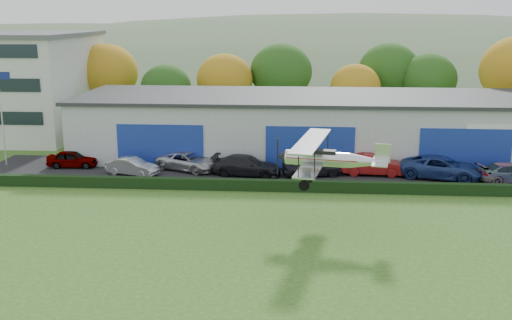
# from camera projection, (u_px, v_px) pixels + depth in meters

# --- Properties ---
(ground) EXTENTS (300.00, 300.00, 0.00)m
(ground) POSITION_uv_depth(u_px,v_px,m) (204.00, 292.00, 27.01)
(ground) COLOR #2F5A1C
(ground) RESTS_ON ground
(apron) EXTENTS (48.00, 9.00, 0.05)m
(apron) POSITION_uv_depth(u_px,v_px,m) (284.00, 173.00, 47.14)
(apron) COLOR black
(apron) RESTS_ON ground
(hedge) EXTENTS (46.00, 0.60, 0.80)m
(hedge) POSITION_uv_depth(u_px,v_px,m) (282.00, 186.00, 42.40)
(hedge) COLOR black
(hedge) RESTS_ON ground
(hangar) EXTENTS (40.60, 12.60, 5.30)m
(hangar) POSITION_uv_depth(u_px,v_px,m) (309.00, 125.00, 53.14)
(hangar) COLOR #B2B7BC
(hangar) RESTS_ON ground
(flagpole) EXTENTS (1.05, 0.10, 8.00)m
(flagpole) POSITION_uv_depth(u_px,v_px,m) (2.00, 108.00, 48.63)
(flagpole) COLOR silver
(flagpole) RESTS_ON ground
(tree_belt) EXTENTS (75.70, 13.22, 10.12)m
(tree_belt) POSITION_uv_depth(u_px,v_px,m) (270.00, 77.00, 65.00)
(tree_belt) COLOR #3D2614
(tree_belt) RESTS_ON ground
(distant_hills) EXTENTS (430.00, 196.00, 56.00)m
(distant_hills) POSITION_uv_depth(u_px,v_px,m) (269.00, 108.00, 166.08)
(distant_hills) COLOR #4C6642
(distant_hills) RESTS_ON ground
(car_0) EXTENTS (4.09, 1.83, 1.37)m
(car_0) POSITION_uv_depth(u_px,v_px,m) (72.00, 159.00, 48.83)
(car_0) COLOR gray
(car_0) RESTS_ON apron
(car_1) EXTENTS (4.32, 2.60, 1.34)m
(car_1) POSITION_uv_depth(u_px,v_px,m) (132.00, 166.00, 46.45)
(car_1) COLOR silver
(car_1) RESTS_ON apron
(car_2) EXTENTS (5.65, 4.27, 1.43)m
(car_2) POSITION_uv_depth(u_px,v_px,m) (188.00, 161.00, 47.90)
(car_2) COLOR silver
(car_2) RESTS_ON apron
(car_3) EXTENTS (5.56, 2.86, 1.54)m
(car_3) POSITION_uv_depth(u_px,v_px,m) (247.00, 165.00, 46.36)
(car_3) COLOR black
(car_3) RESTS_ON apron
(car_4) EXTENTS (4.86, 2.89, 1.55)m
(car_4) POSITION_uv_depth(u_px,v_px,m) (312.00, 166.00, 46.17)
(car_4) COLOR black
(car_4) RESTS_ON apron
(car_5) EXTENTS (4.94, 1.94, 1.60)m
(car_5) POSITION_uv_depth(u_px,v_px,m) (373.00, 165.00, 46.43)
(car_5) COLOR maroon
(car_5) RESTS_ON apron
(car_6) EXTENTS (6.55, 4.36, 1.67)m
(car_6) POSITION_uv_depth(u_px,v_px,m) (441.00, 168.00, 45.43)
(car_6) COLOR navy
(car_6) RESTS_ON apron
(car_7) EXTENTS (5.11, 2.69, 1.41)m
(car_7) POSITION_uv_depth(u_px,v_px,m) (511.00, 173.00, 44.44)
(car_7) COLOR gray
(car_7) RESTS_ON apron
(biplane) EXTENTS (6.60, 7.54, 2.80)m
(biplane) POSITION_uv_depth(u_px,v_px,m) (327.00, 158.00, 34.75)
(biplane) COLOR silver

